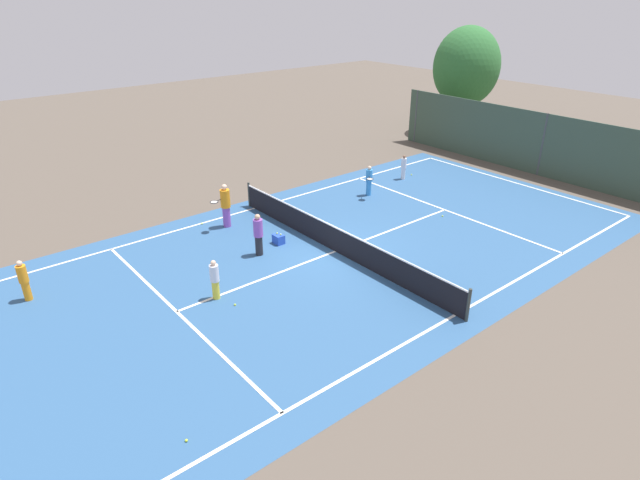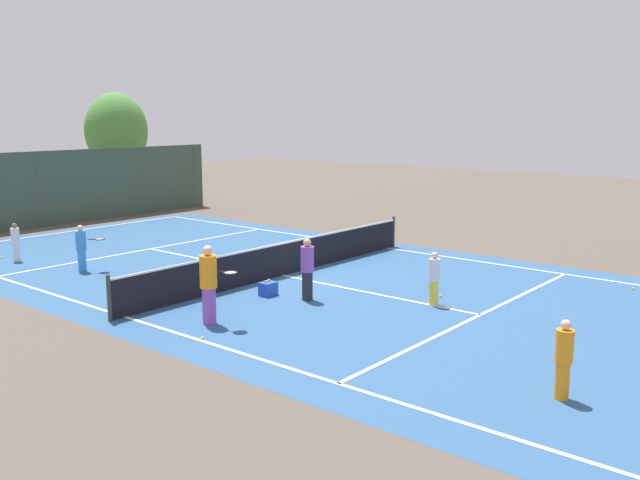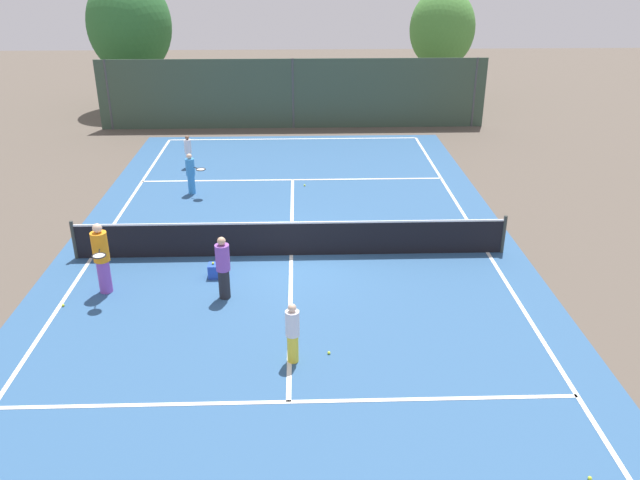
% 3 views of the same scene
% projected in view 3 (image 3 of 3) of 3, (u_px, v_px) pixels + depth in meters
% --- Properties ---
extents(ground_plane, '(80.00, 80.00, 0.00)m').
position_uv_depth(ground_plane, '(291.00, 255.00, 18.02)').
color(ground_plane, brown).
extents(court_surface, '(13.00, 25.00, 0.01)m').
position_uv_depth(court_surface, '(291.00, 255.00, 18.01)').
color(court_surface, '#2D5684').
rests_on(court_surface, ground_plane).
extents(tennis_net, '(11.90, 0.10, 1.10)m').
position_uv_depth(tennis_net, '(291.00, 238.00, 17.81)').
color(tennis_net, '#333833').
rests_on(tennis_net, ground_plane).
extents(perimeter_fence, '(18.00, 0.12, 3.20)m').
position_uv_depth(perimeter_fence, '(293.00, 94.00, 30.11)').
color(perimeter_fence, '#384C3D').
rests_on(perimeter_fence, ground_plane).
extents(tree_0, '(4.18, 4.37, 6.76)m').
position_uv_depth(tree_0, '(130.00, 25.00, 32.62)').
color(tree_0, brown).
rests_on(tree_0, ground_plane).
extents(tree_1, '(3.51, 3.29, 5.93)m').
position_uv_depth(tree_1, '(442.00, 29.00, 34.91)').
color(tree_1, brown).
rests_on(tree_1, ground_plane).
extents(player_0, '(0.80, 0.75, 1.43)m').
position_uv_depth(player_0, '(191.00, 173.00, 22.23)').
color(player_0, '#388CD8').
rests_on(player_0, ground_plane).
extents(player_1, '(0.27, 0.27, 1.25)m').
position_uv_depth(player_1, '(188.00, 151.00, 24.98)').
color(player_1, silver).
rests_on(player_1, ground_plane).
extents(player_2, '(0.53, 0.97, 1.83)m').
position_uv_depth(player_2, '(102.00, 258.00, 15.72)').
color(player_2, purple).
rests_on(player_2, ground_plane).
extents(player_3, '(0.34, 0.34, 1.61)m').
position_uv_depth(player_3, '(223.00, 267.00, 15.50)').
color(player_3, '#232328').
rests_on(player_3, ground_plane).
extents(player_4, '(0.29, 0.29, 1.35)m').
position_uv_depth(player_4, '(293.00, 332.00, 13.12)').
color(player_4, yellow).
rests_on(player_4, ground_plane).
extents(ball_crate, '(0.42, 0.33, 0.43)m').
position_uv_depth(ball_crate, '(217.00, 270.00, 16.76)').
color(ball_crate, blue).
rests_on(ball_crate, ground_plane).
extents(tennis_ball_0, '(0.07, 0.07, 0.07)m').
position_uv_depth(tennis_ball_0, '(309.00, 247.00, 18.40)').
color(tennis_ball_0, '#CCE533').
rests_on(tennis_ball_0, ground_plane).
extents(tennis_ball_1, '(0.07, 0.07, 0.07)m').
position_uv_depth(tennis_ball_1, '(590.00, 478.00, 10.40)').
color(tennis_ball_1, '#CCE533').
rests_on(tennis_ball_1, ground_plane).
extents(tennis_ball_2, '(0.07, 0.07, 0.07)m').
position_uv_depth(tennis_ball_2, '(190.00, 160.00, 25.94)').
color(tennis_ball_2, '#CCE533').
rests_on(tennis_ball_2, ground_plane).
extents(tennis_ball_3, '(0.07, 0.07, 0.07)m').
position_uv_depth(tennis_ball_3, '(305.00, 185.00, 23.21)').
color(tennis_ball_3, '#CCE533').
rests_on(tennis_ball_3, ground_plane).
extents(tennis_ball_4, '(0.07, 0.07, 0.07)m').
position_uv_depth(tennis_ball_4, '(329.00, 353.00, 13.61)').
color(tennis_ball_4, '#CCE533').
rests_on(tennis_ball_4, ground_plane).
extents(tennis_ball_5, '(0.07, 0.07, 0.07)m').
position_uv_depth(tennis_ball_5, '(307.00, 242.00, 18.76)').
color(tennis_ball_5, '#CCE533').
rests_on(tennis_ball_5, ground_plane).
extents(tennis_ball_6, '(0.07, 0.07, 0.07)m').
position_uv_depth(tennis_ball_6, '(63.00, 305.00, 15.42)').
color(tennis_ball_6, '#CCE533').
rests_on(tennis_ball_6, ground_plane).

